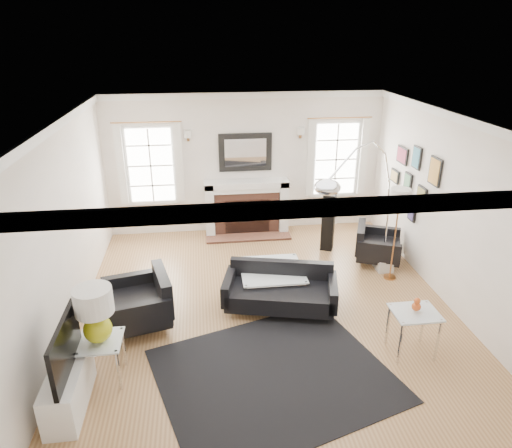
{
  "coord_description": "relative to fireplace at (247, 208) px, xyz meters",
  "views": [
    {
      "loc": [
        -0.89,
        -5.82,
        3.87
      ],
      "look_at": [
        -0.12,
        0.3,
        1.24
      ],
      "focal_mm": 32.0,
      "sensor_mm": 36.0,
      "label": 1
    }
  ],
  "objects": [
    {
      "name": "floor",
      "position": [
        0.0,
        -2.79,
        -0.54
      ],
      "size": [
        6.0,
        6.0,
        0.0
      ],
      "primitive_type": "plane",
      "color": "#91623D",
      "rests_on": "ground"
    },
    {
      "name": "back_wall",
      "position": [
        0.0,
        0.21,
        0.86
      ],
      "size": [
        5.5,
        0.04,
        2.8
      ],
      "primitive_type": "cube",
      "color": "white",
      "rests_on": "floor"
    },
    {
      "name": "front_wall",
      "position": [
        0.0,
        -5.79,
        0.86
      ],
      "size": [
        5.5,
        0.04,
        2.8
      ],
      "primitive_type": "cube",
      "color": "white",
      "rests_on": "floor"
    },
    {
      "name": "left_wall",
      "position": [
        -2.75,
        -2.79,
        0.86
      ],
      "size": [
        0.04,
        6.0,
        2.8
      ],
      "primitive_type": "cube",
      "color": "white",
      "rests_on": "floor"
    },
    {
      "name": "right_wall",
      "position": [
        2.75,
        -2.79,
        0.86
      ],
      "size": [
        0.04,
        6.0,
        2.8
      ],
      "primitive_type": "cube",
      "color": "white",
      "rests_on": "floor"
    },
    {
      "name": "ceiling",
      "position": [
        0.0,
        -2.79,
        2.26
      ],
      "size": [
        5.5,
        6.0,
        0.02
      ],
      "primitive_type": "cube",
      "color": "white",
      "rests_on": "back_wall"
    },
    {
      "name": "crown_molding",
      "position": [
        0.0,
        -2.79,
        2.2
      ],
      "size": [
        5.5,
        6.0,
        0.12
      ],
      "primitive_type": "cube",
      "color": "white",
      "rests_on": "back_wall"
    },
    {
      "name": "fireplace",
      "position": [
        0.0,
        0.0,
        0.0
      ],
      "size": [
        1.7,
        0.69,
        1.11
      ],
      "color": "white",
      "rests_on": "floor"
    },
    {
      "name": "mantel_mirror",
      "position": [
        0.0,
        0.16,
        1.11
      ],
      "size": [
        1.05,
        0.07,
        0.75
      ],
      "color": "black",
      "rests_on": "back_wall"
    },
    {
      "name": "window_left",
      "position": [
        -1.85,
        0.16,
        0.92
      ],
      "size": [
        1.24,
        0.15,
        1.62
      ],
      "color": "white",
      "rests_on": "back_wall"
    },
    {
      "name": "window_right",
      "position": [
        1.85,
        0.16,
        0.92
      ],
      "size": [
        1.24,
        0.15,
        1.62
      ],
      "color": "white",
      "rests_on": "back_wall"
    },
    {
      "name": "gallery_wall",
      "position": [
        2.72,
        -1.5,
        0.99
      ],
      "size": [
        0.04,
        1.73,
        1.29
      ],
      "color": "black",
      "rests_on": "right_wall"
    },
    {
      "name": "tv_unit",
      "position": [
        -2.44,
        -4.49,
        -0.21
      ],
      "size": [
        0.35,
        1.0,
        1.09
      ],
      "color": "white",
      "rests_on": "floor"
    },
    {
      "name": "area_rug",
      "position": [
        -0.13,
        -4.3,
        -0.54
      ],
      "size": [
        3.21,
        2.92,
        0.01
      ],
      "primitive_type": "cube",
      "rotation": [
        0.0,
        0.0,
        0.31
      ],
      "color": "black",
      "rests_on": "floor"
    },
    {
      "name": "sofa",
      "position": [
        0.2,
        -2.83,
        -0.25
      ],
      "size": [
        1.78,
        1.12,
        0.54
      ],
      "color": "black",
      "rests_on": "floor"
    },
    {
      "name": "armchair_left",
      "position": [
        -1.81,
        -3.04,
        -0.18
      ],
      "size": [
        1.06,
        1.14,
        0.65
      ],
      "color": "black",
      "rests_on": "floor"
    },
    {
      "name": "armchair_right",
      "position": [
        2.15,
        -1.59,
        -0.23
      ],
      "size": [
        1.0,
        1.05,
        0.57
      ],
      "color": "black",
      "rests_on": "floor"
    },
    {
      "name": "coffee_table",
      "position": [
        0.13,
        -2.42,
        -0.14
      ],
      "size": [
        0.97,
        0.97,
        0.43
      ],
      "color": "silver",
      "rests_on": "floor"
    },
    {
      "name": "side_table_left",
      "position": [
        -2.15,
        -4.09,
        -0.09
      ],
      "size": [
        0.5,
        0.5,
        0.56
      ],
      "color": "silver",
      "rests_on": "floor"
    },
    {
      "name": "nesting_table",
      "position": [
        1.69,
        -4.09,
        -0.04
      ],
      "size": [
        0.57,
        0.48,
        0.63
      ],
      "color": "silver",
      "rests_on": "floor"
    },
    {
      "name": "gourd_lamp",
      "position": [
        -2.15,
        -4.09,
        0.41
      ],
      "size": [
        0.43,
        0.43,
        0.69
      ],
      "color": "gold",
      "rests_on": "side_table_left"
    },
    {
      "name": "orange_vase",
      "position": [
        1.69,
        -4.09,
        0.18
      ],
      "size": [
        0.11,
        0.11,
        0.18
      ],
      "color": "#CB4E1A",
      "rests_on": "nesting_table"
    },
    {
      "name": "arc_floor_lamp",
      "position": [
        1.47,
        -2.47,
        0.81
      ],
      "size": [
        1.76,
        1.63,
        2.49
      ],
      "color": "silver",
      "rests_on": "floor"
    },
    {
      "name": "stick_floor_lamp",
      "position": [
        2.2,
        -2.19,
        0.84
      ],
      "size": [
        0.32,
        0.32,
        1.59
      ],
      "color": "#A86F3A",
      "rests_on": "floor"
    },
    {
      "name": "speaker_tower",
      "position": [
        1.44,
        -0.96,
        0.01
      ],
      "size": [
        0.29,
        0.29,
        1.11
      ],
      "primitive_type": "cube",
      "rotation": [
        0.0,
        0.0,
        -0.42
      ],
      "color": "black",
      "rests_on": "floor"
    }
  ]
}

